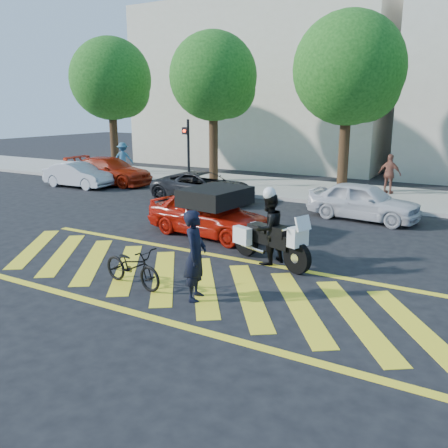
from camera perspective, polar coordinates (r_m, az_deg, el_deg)
The scene contains 19 objects.
ground at distance 10.69m, azimuth -4.69°, elevation -6.77°, with size 90.00×90.00×0.00m, color black.
sidewalk at distance 21.32m, azimuth 13.91°, elevation 3.60°, with size 60.00×5.00×0.15m, color #9E998E.
crosswalk at distance 10.71m, azimuth -4.86°, elevation -6.71°, with size 12.33×4.00×0.01m.
building_left at distance 32.28m, azimuth 4.93°, elevation 16.15°, with size 16.00×8.00×10.00m, color beige.
tree_far_left at distance 27.52m, azimuth -13.16°, elevation 16.31°, with size 4.40×4.40×7.41m.
tree_left at distance 23.62m, azimuth -0.96°, elevation 16.97°, with size 4.20×4.20×7.26m.
tree_center at distance 21.06m, azimuth 15.15°, elevation 17.14°, with size 4.60×4.60×7.56m.
signal_pole at distance 21.78m, azimuth -4.40°, elevation 9.08°, with size 0.28×0.43×3.20m.
officer_bike at distance 9.39m, azimuth -3.48°, elevation -3.80°, with size 0.67×0.44×1.83m, color black.
bicycle at distance 10.40m, azimuth -10.96°, elevation -5.02°, with size 0.58×1.67×0.88m, color black.
police_motorcycle at distance 11.64m, azimuth 5.47°, elevation -1.90°, with size 2.40×1.30×1.11m.
officer_moto at distance 11.56m, azimuth 5.38°, elevation -0.58°, with size 0.86×0.67×1.76m, color black.
red_convertible at distance 14.12m, azimuth -1.90°, elevation 1.26°, with size 1.58×3.92×1.33m, color #B61508.
parked_far_left at distance 23.72m, azimuth -17.12°, elevation 5.66°, with size 1.23×3.54×1.17m, color #B2B3BA.
parked_left at distance 24.19m, azimuth -13.58°, elevation 6.23°, with size 1.86×4.57×1.33m, color #9B1C09.
parked_mid_left at distance 19.22m, azimuth -2.51°, elevation 4.48°, with size 1.99×4.31×1.20m, color black.
parked_mid_right at distance 16.79m, azimuth 16.44°, elevation 2.66°, with size 1.51×3.76×1.28m, color silver.
pedestrian_left at distance 26.72m, azimuth -12.04°, elevation 7.75°, with size 1.10×0.63×1.70m, color #32668B.
pedestrian_right at distance 21.30m, azimuth 19.30°, elevation 5.70°, with size 0.98×0.41×1.67m, color brown.
Camera 1 is at (5.71, -8.20, 3.79)m, focal length 38.00 mm.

